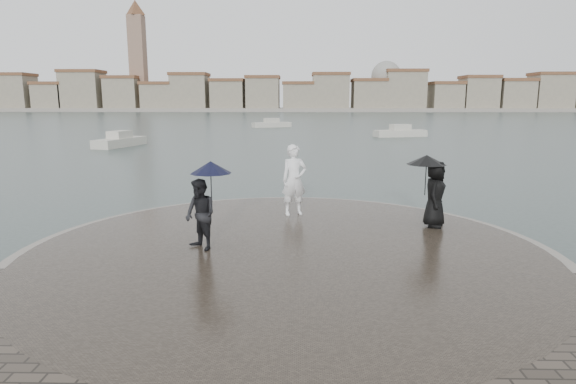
{
  "coord_description": "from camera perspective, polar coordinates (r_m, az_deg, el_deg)",
  "views": [
    {
      "loc": [
        0.27,
        -7.25,
        3.75
      ],
      "look_at": [
        0.0,
        4.8,
        1.45
      ],
      "focal_mm": 30.0,
      "sensor_mm": 36.0,
      "label": 1
    }
  ],
  "objects": [
    {
      "name": "visitor_right",
      "position": [
        13.55,
        16.8,
        0.73
      ],
      "size": [
        1.22,
        1.15,
        1.95
      ],
      "color": "black",
      "rests_on": "quay_tip"
    },
    {
      "name": "statue",
      "position": [
        14.34,
        0.74,
        1.44
      ],
      "size": [
        0.89,
        0.73,
        2.11
      ],
      "primitive_type": "imported",
      "rotation": [
        0.0,
        0.0,
        0.33
      ],
      "color": "white",
      "rests_on": "quay_tip"
    },
    {
      "name": "boats",
      "position": [
        53.23,
        -1.6,
        7.16
      ],
      "size": [
        29.72,
        34.09,
        1.5
      ],
      "color": "beige",
      "rests_on": "ground"
    },
    {
      "name": "quay_tip",
      "position": [
        11.33,
        -0.15,
        -7.56
      ],
      "size": [
        11.9,
        11.9,
        0.36
      ],
      "primitive_type": "cylinder",
      "color": "#2D261E",
      "rests_on": "ground"
    },
    {
      "name": "far_skyline",
      "position": [
        168.09,
        -0.98,
        11.43
      ],
      "size": [
        260.0,
        20.0,
        37.0
      ],
      "color": "gray",
      "rests_on": "ground"
    },
    {
      "name": "ground",
      "position": [
        8.16,
        -0.78,
        -16.53
      ],
      "size": [
        400.0,
        400.0,
        0.0
      ],
      "primitive_type": "plane",
      "color": "#2B3835",
      "rests_on": "ground"
    },
    {
      "name": "visitor_left",
      "position": [
        11.14,
        -10.06,
        -1.35
      ],
      "size": [
        1.23,
        1.07,
        2.04
      ],
      "color": "black",
      "rests_on": "quay_tip"
    },
    {
      "name": "kerb_ring",
      "position": [
        11.33,
        -0.15,
        -7.66
      ],
      "size": [
        12.5,
        12.5,
        0.32
      ],
      "primitive_type": "cylinder",
      "color": "gray",
      "rests_on": "ground"
    }
  ]
}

